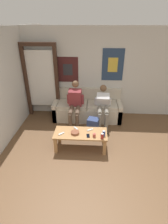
# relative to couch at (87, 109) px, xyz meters

# --- Properties ---
(ground_plane) EXTENTS (18.00, 18.00, 0.00)m
(ground_plane) POSITION_rel_couch_xyz_m (0.13, -2.61, -0.30)
(ground_plane) COLOR brown
(wall_back) EXTENTS (10.00, 0.07, 2.55)m
(wall_back) POSITION_rel_couch_xyz_m (0.13, 0.37, 0.98)
(wall_back) COLOR silver
(wall_back) RESTS_ON ground_plane
(door_frame) EXTENTS (1.00, 0.10, 2.15)m
(door_frame) POSITION_rel_couch_xyz_m (-1.35, 0.15, 0.90)
(door_frame) COLOR #382319
(door_frame) RESTS_ON ground_plane
(couch) EXTENTS (1.98, 0.74, 0.85)m
(couch) POSITION_rel_couch_xyz_m (0.00, 0.00, 0.00)
(couch) COLOR beige
(couch) RESTS_ON ground_plane
(coffee_table) EXTENTS (1.19, 0.52, 0.42)m
(coffee_table) POSITION_rel_couch_xyz_m (-0.09, -1.45, 0.05)
(coffee_table) COLOR #B27F4C
(coffee_table) RESTS_ON ground_plane
(person_seated_adult) EXTENTS (0.47, 0.88, 1.23)m
(person_seated_adult) POSITION_rel_couch_xyz_m (-0.32, -0.41, 0.37)
(person_seated_adult) COLOR brown
(person_seated_adult) RESTS_ON ground_plane
(person_seated_teen) EXTENTS (0.47, 0.94, 1.08)m
(person_seated_teen) POSITION_rel_couch_xyz_m (0.44, -0.36, 0.31)
(person_seated_teen) COLOR gray
(person_seated_teen) RESTS_ON ground_plane
(backpack) EXTENTS (0.33, 0.33, 0.41)m
(backpack) POSITION_rel_couch_xyz_m (0.18, -0.80, -0.10)
(backpack) COLOR navy
(backpack) RESTS_ON ground_plane
(ceramic_bowl) EXTENTS (0.19, 0.19, 0.05)m
(ceramic_bowl) POSITION_rel_couch_xyz_m (-0.21, -1.49, 0.15)
(ceramic_bowl) COLOR brown
(ceramic_bowl) RESTS_ON coffee_table
(pillar_candle) EXTENTS (0.07, 0.07, 0.09)m
(pillar_candle) POSITION_rel_couch_xyz_m (0.22, -1.59, 0.16)
(pillar_candle) COLOR #B24C42
(pillar_candle) RESTS_ON coffee_table
(drink_can_blue) EXTENTS (0.07, 0.07, 0.12)m
(drink_can_blue) POSITION_rel_couch_xyz_m (0.42, -1.53, 0.19)
(drink_can_blue) COLOR #28479E
(drink_can_blue) RESTS_ON coffee_table
(drink_can_red) EXTENTS (0.07, 0.07, 0.12)m
(drink_can_red) POSITION_rel_couch_xyz_m (0.38, -1.64, 0.19)
(drink_can_red) COLOR maroon
(drink_can_red) RESTS_ON coffee_table
(game_controller_near_left) EXTENTS (0.13, 0.12, 0.03)m
(game_controller_near_left) POSITION_rel_couch_xyz_m (-0.51, -1.53, 0.14)
(game_controller_near_left) COLOR white
(game_controller_near_left) RESTS_ON coffee_table
(game_controller_near_right) EXTENTS (0.14, 0.10, 0.03)m
(game_controller_near_right) POSITION_rel_couch_xyz_m (0.12, -1.34, 0.14)
(game_controller_near_right) COLOR white
(game_controller_near_right) RESTS_ON coffee_table
(game_controller_far_center) EXTENTS (0.12, 0.13, 0.03)m
(game_controller_far_center) POSITION_rel_couch_xyz_m (-0.22, -1.29, 0.14)
(game_controller_far_center) COLOR white
(game_controller_far_center) RESTS_ON coffee_table
(cell_phone) EXTENTS (0.08, 0.14, 0.01)m
(cell_phone) POSITION_rel_couch_xyz_m (0.08, -1.56, 0.13)
(cell_phone) COLOR black
(cell_phone) RESTS_ON coffee_table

